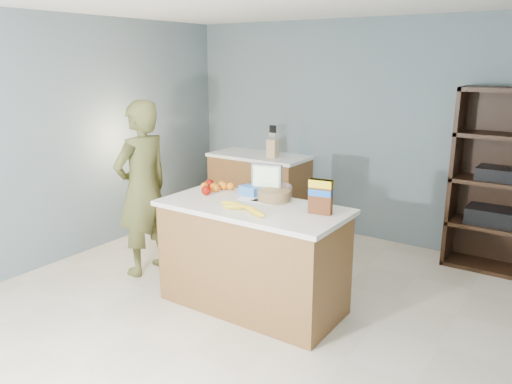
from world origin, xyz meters
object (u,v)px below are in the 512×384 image
Objects in this scene: tv at (267,178)px; cereal_box at (321,194)px; shelving_unit at (501,185)px; person at (143,189)px; counter_peninsula at (253,260)px.

tv is 0.66m from cereal_box.
shelving_unit is at bearing 47.29° from tv.
cereal_box is (1.85, 0.09, 0.21)m from person.
shelving_unit reaches higher than cereal_box.
counter_peninsula is at bearing -170.29° from cereal_box.
person is at bearing -144.30° from shelving_unit.
counter_peninsula is at bearing -78.59° from tv.
shelving_unit is (1.55, 2.05, 0.45)m from counter_peninsula.
shelving_unit is 3.50m from person.
tv is (-1.61, -1.75, 0.19)m from shelving_unit.
tv is at bearing 161.72° from cereal_box.
tv is at bearing 107.18° from person.
tv reaches higher than counter_peninsula.
tv is (-0.06, 0.30, 0.64)m from counter_peninsula.
cereal_box is at bearing 96.40° from person.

